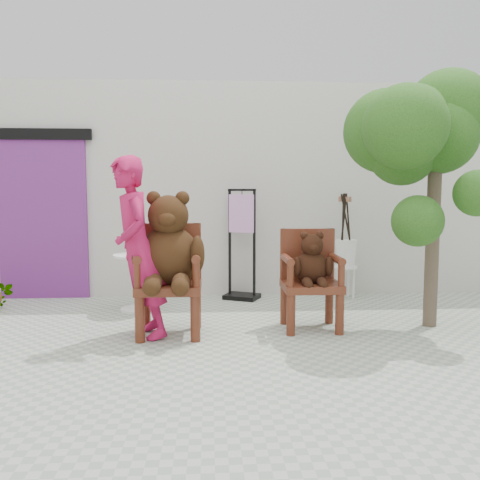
{
  "coord_description": "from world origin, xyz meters",
  "views": [
    {
      "loc": [
        -0.71,
        -4.55,
        1.5
      ],
      "look_at": [
        -0.38,
        1.0,
        0.95
      ],
      "focal_mm": 38.0,
      "sensor_mm": 36.0,
      "label": 1
    }
  ],
  "objects": [
    {
      "name": "back_wall",
      "position": [
        0.0,
        3.1,
        1.5
      ],
      "size": [
        9.0,
        1.0,
        3.0
      ],
      "primitive_type": "cube",
      "color": "beige",
      "rests_on": "ground"
    },
    {
      "name": "display_stand",
      "position": [
        -0.27,
        2.35,
        0.58
      ],
      "size": [
        0.55,
        0.51,
        1.51
      ],
      "rotation": [
        0.0,
        0.0,
        -0.43
      ],
      "color": "black",
      "rests_on": "ground"
    },
    {
      "name": "ground_plane",
      "position": [
        0.0,
        0.0,
        0.0
      ],
      "size": [
        60.0,
        60.0,
        0.0
      ],
      "primitive_type": "plane",
      "color": "#A4A998",
      "rests_on": "ground"
    },
    {
      "name": "tree",
      "position": [
        1.51,
        0.83,
        2.09
      ],
      "size": [
        1.63,
        1.43,
        2.82
      ],
      "rotation": [
        0.0,
        0.0,
        0.24
      ],
      "color": "#443628",
      "rests_on": "ground"
    },
    {
      "name": "cafe_table",
      "position": [
        -1.61,
        1.74,
        0.44
      ],
      "size": [
        0.6,
        0.6,
        0.7
      ],
      "rotation": [
        0.0,
        0.0,
        0.42
      ],
      "color": "white",
      "rests_on": "ground"
    },
    {
      "name": "chair_small",
      "position": [
        0.38,
        0.81,
        0.64
      ],
      "size": [
        0.61,
        0.57,
        1.07
      ],
      "color": "#4A1D0F",
      "rests_on": "ground"
    },
    {
      "name": "doorway",
      "position": [
        -3.0,
        2.58,
        1.16
      ],
      "size": [
        1.4,
        0.11,
        2.33
      ],
      "color": "#702777",
      "rests_on": "ground"
    },
    {
      "name": "stool_bucket",
      "position": [
        1.17,
        2.3,
        0.64
      ],
      "size": [
        0.32,
        0.32,
        1.45
      ],
      "rotation": [
        0.0,
        0.0,
        0.17
      ],
      "color": "white",
      "rests_on": "ground"
    },
    {
      "name": "person",
      "position": [
        -1.42,
        0.56,
        0.92
      ],
      "size": [
        0.64,
        0.78,
        1.83
      ],
      "primitive_type": "imported",
      "rotation": [
        0.0,
        0.0,
        -1.22
      ],
      "color": "#B4164A",
      "rests_on": "ground"
    },
    {
      "name": "chair_big",
      "position": [
        -1.13,
        0.64,
        0.83
      ],
      "size": [
        0.74,
        0.78,
        1.49
      ],
      "color": "#4A1D0F",
      "rests_on": "ground"
    }
  ]
}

